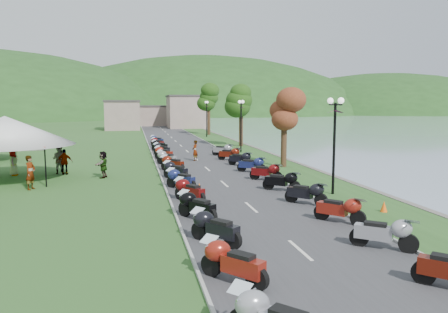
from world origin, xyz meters
TOP-DOWN VIEW (x-y plane):
  - road at (0.00, 40.00)m, footprint 7.00×120.00m
  - hills_backdrop at (0.00, 200.00)m, footprint 360.00×120.00m
  - far_building at (-2.00, 85.00)m, footprint 18.00×16.00m
  - moto_row_left at (-2.64, 22.56)m, footprint 2.60×51.23m
  - moto_row_right at (2.69, 19.31)m, footprint 2.60×34.95m
  - vendor_tent_main at (-12.90, 25.98)m, footprint 5.45×5.45m
  - tree_lakeside at (5.81, 27.98)m, footprint 2.46×2.46m
  - pedestrian_a at (-10.85, 22.62)m, footprint 0.73×0.83m
  - pedestrian_b at (-10.18, 28.06)m, footprint 1.07×0.78m

SIDE VIEW (x-z plane):
  - hills_backdrop at x=0.00m, z-range -38.00..38.00m
  - pedestrian_a at x=-10.85m, z-range -0.95..0.95m
  - pedestrian_b at x=-10.18m, z-range -0.98..0.98m
  - road at x=0.00m, z-range 0.00..0.02m
  - moto_row_left at x=-2.64m, z-range 0.00..1.10m
  - moto_row_right at x=2.69m, z-range 0.00..1.10m
  - vendor_tent_main at x=-12.90m, z-range 0.00..4.00m
  - far_building at x=-2.00m, z-range 0.00..5.00m
  - tree_lakeside at x=5.81m, z-range 0.00..6.84m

